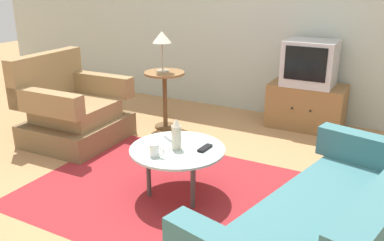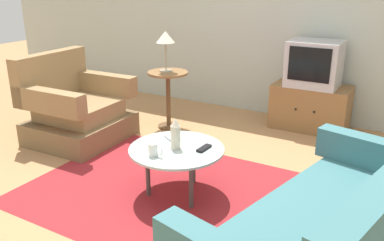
% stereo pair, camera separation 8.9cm
% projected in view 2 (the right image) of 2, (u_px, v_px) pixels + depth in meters
% --- Properties ---
extents(ground_plane, '(16.00, 16.00, 0.00)m').
position_uv_depth(ground_plane, '(172.00, 192.00, 3.31)').
color(ground_plane, '#AD7F51').
extents(back_wall, '(9.00, 0.12, 2.70)m').
position_uv_depth(back_wall, '(279.00, 4.00, 4.82)').
color(back_wall, '#B2BCB2').
rests_on(back_wall, ground).
extents(area_rug, '(2.42, 1.73, 0.00)m').
position_uv_depth(area_rug, '(177.00, 193.00, 3.29)').
color(area_rug, maroon).
rests_on(area_rug, ground).
extents(armchair, '(0.88, 0.95, 0.91)m').
position_uv_depth(armchair, '(75.00, 111.00, 4.32)').
color(armchair, brown).
rests_on(armchair, ground).
extents(coffee_table, '(0.75, 0.75, 0.40)m').
position_uv_depth(coffee_table, '(177.00, 152.00, 3.17)').
color(coffee_table, '#B2C6C1').
rests_on(coffee_table, ground).
extents(side_table, '(0.45, 0.45, 0.66)m').
position_uv_depth(side_table, '(168.00, 88.00, 4.59)').
color(side_table, olive).
rests_on(side_table, ground).
extents(tv_stand, '(0.84, 0.50, 0.51)m').
position_uv_depth(tv_stand, '(310.00, 107.00, 4.64)').
color(tv_stand, olive).
rests_on(tv_stand, ground).
extents(television, '(0.55, 0.46, 0.50)m').
position_uv_depth(television, '(314.00, 64.00, 4.46)').
color(television, '#B7B7BC').
rests_on(television, tv_stand).
extents(table_lamp, '(0.21, 0.21, 0.45)m').
position_uv_depth(table_lamp, '(165.00, 40.00, 4.41)').
color(table_lamp, '#9E937A').
rests_on(table_lamp, side_table).
extents(vase, '(0.08, 0.08, 0.25)m').
position_uv_depth(vase, '(175.00, 134.00, 3.11)').
color(vase, beige).
rests_on(vase, coffee_table).
extents(mug, '(0.12, 0.07, 0.10)m').
position_uv_depth(mug, '(153.00, 150.00, 3.00)').
color(mug, white).
rests_on(mug, coffee_table).
extents(tv_remote_dark, '(0.06, 0.15, 0.02)m').
position_uv_depth(tv_remote_dark, '(204.00, 148.00, 3.12)').
color(tv_remote_dark, black).
rests_on(tv_remote_dark, coffee_table).
extents(tv_remote_silver, '(0.17, 0.13, 0.02)m').
position_uv_depth(tv_remote_silver, '(171.00, 139.00, 3.30)').
color(tv_remote_silver, '#B2B2B7').
rests_on(tv_remote_silver, coffee_table).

